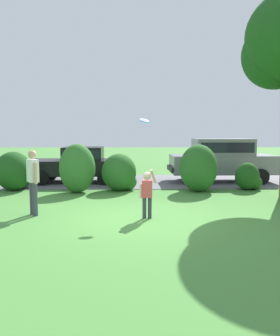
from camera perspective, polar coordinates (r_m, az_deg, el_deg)
ground_plane at (r=9.07m, az=-0.61°, el=-8.27°), size 80.00×80.00×0.00m
driveway_strip at (r=15.61m, az=-0.88°, el=-2.18°), size 28.00×4.40×0.02m
shrub_near_tree at (r=14.09m, az=-19.92°, el=-0.67°), size 1.39×1.40×1.48m
shrub_centre_left at (r=12.90m, az=-10.25°, el=-0.05°), size 1.32×1.15×1.79m
shrub_centre at (r=13.18m, az=-3.29°, el=-0.88°), size 1.33×1.34×1.40m
shrub_centre_right at (r=13.10m, az=9.57°, el=-0.01°), size 1.40×1.41×1.76m
shrub_far_end at (r=13.96m, az=17.39°, el=-1.52°), size 1.05×0.79×1.05m
parked_sedan at (r=15.48m, az=-10.05°, el=0.78°), size 4.41×2.12×1.56m
parked_suv at (r=15.79m, az=13.32°, el=1.65°), size 4.73×2.15×1.92m
child_thrower at (r=8.93m, az=1.18°, el=-3.80°), size 0.46×0.26×1.29m
frisbee at (r=9.82m, az=0.72°, el=7.79°), size 0.30×0.27×0.17m
adult_onlooker at (r=9.67m, az=-17.15°, el=-1.72°), size 0.39×0.45×1.74m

